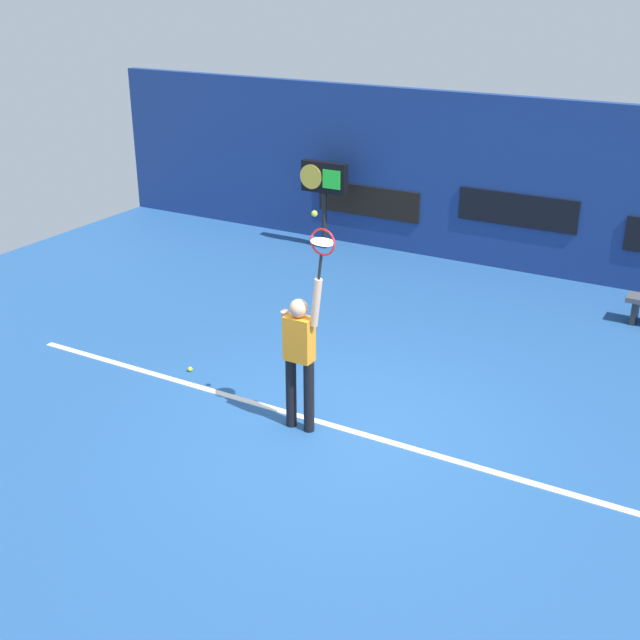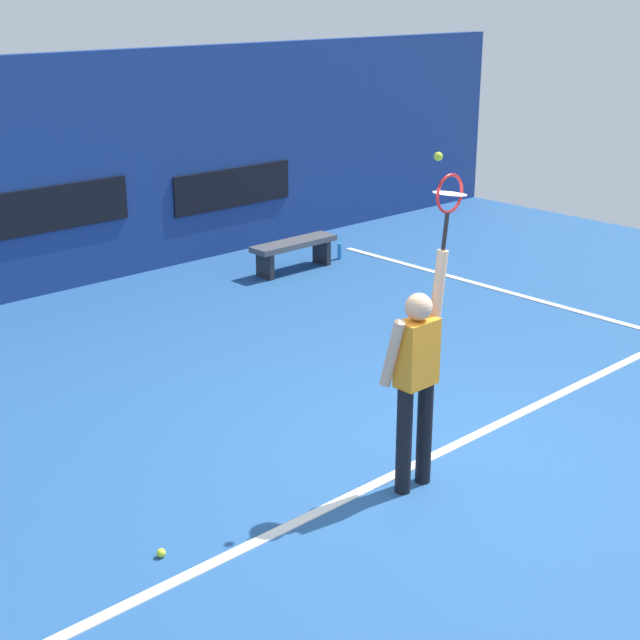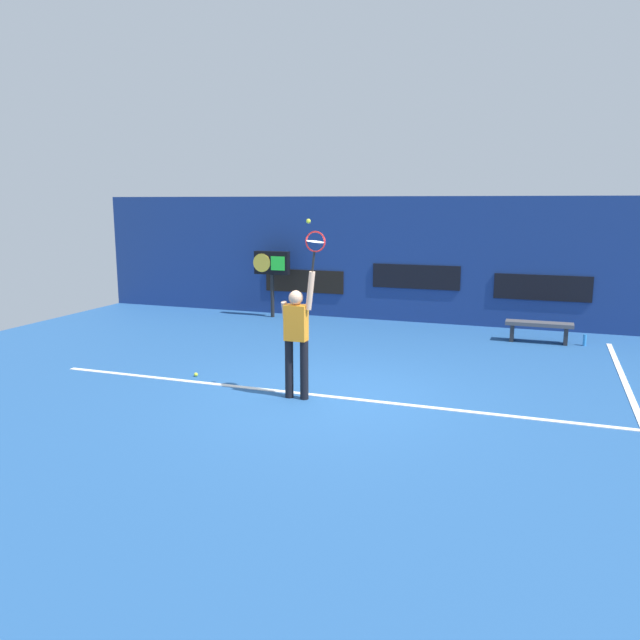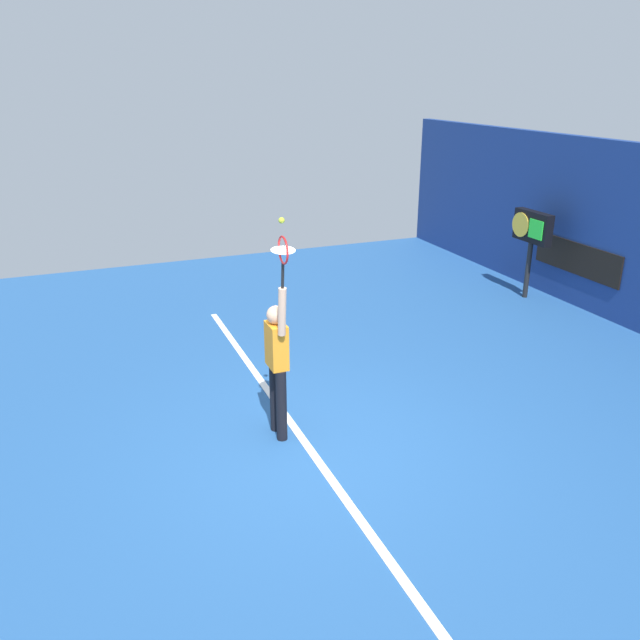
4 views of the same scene
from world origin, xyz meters
name	(u,v)px [view 3 (image 3 of 4)]	position (x,y,z in m)	size (l,w,h in m)	color
ground_plane	(331,397)	(0.00, 0.00, 0.00)	(18.00, 18.00, 0.00)	#23518C
back_wall	(417,260)	(0.00, 6.70, 1.57)	(18.00, 0.20, 3.14)	navy
sponsor_banner_center	(416,277)	(0.00, 6.58, 1.15)	(2.20, 0.03, 0.60)	black
sponsor_banner_portside	(304,281)	(-3.00, 6.58, 0.92)	(2.20, 0.03, 0.60)	black
sponsor_banner_starboard	(542,288)	(3.00, 6.58, 1.02)	(2.20, 0.03, 0.60)	black
court_baseline	(331,397)	(0.00, -0.03, 0.01)	(10.00, 0.10, 0.01)	white
court_sideline	(628,389)	(4.42, 2.00, 0.01)	(0.10, 7.00, 0.01)	white
tennis_player	(296,334)	(-0.48, -0.25, 1.01)	(0.56, 0.31, 1.99)	black
tennis_racket	(315,244)	(-0.17, -0.25, 2.39)	(0.35, 0.27, 0.62)	black
tennis_ball	(308,221)	(-0.29, -0.22, 2.73)	(0.07, 0.07, 0.07)	#CCE033
scoreboard_clock	(272,266)	(-3.69, 6.03, 1.36)	(0.96, 0.20, 1.74)	black
court_bench	(539,327)	(2.99, 5.17, 0.34)	(1.40, 0.36, 0.45)	#4C4C51
water_bottle	(585,340)	(3.92, 5.17, 0.12)	(0.07, 0.07, 0.24)	#338CD8
spare_ball	(196,374)	(-2.60, 0.30, 0.03)	(0.07, 0.07, 0.07)	#CCE033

